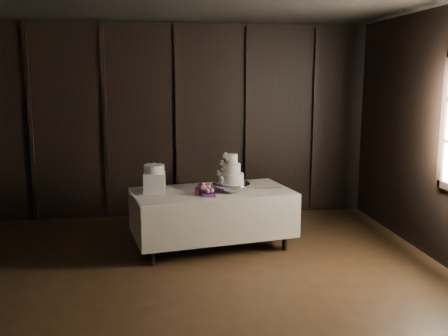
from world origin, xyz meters
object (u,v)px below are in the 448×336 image
Objects in this scene: cake_stand at (231,187)px; small_cake at (154,169)px; display_table at (212,217)px; box_pedestal at (155,183)px; bouquet at (204,190)px; wedding_cake at (229,172)px.

small_cake is (-0.97, -0.01, 0.26)m from cake_stand.
box_pedestal reaches higher than display_table.
small_cake reaches higher than bouquet.
bouquet is (-0.34, -0.17, -0.18)m from wedding_cake.
small_cake reaches higher than display_table.
bouquet is (-0.37, -0.19, 0.01)m from cake_stand.
box_pedestal reaches higher than bouquet.
cake_stand is 1.28× the size of bouquet.
box_pedestal is at bearing -179.66° from cake_stand.
display_table is 8.50× the size of small_cake.
wedding_cake is at bearing 26.95° from bouquet.
display_table is 4.44× the size of cake_stand.
box_pedestal is (-0.97, -0.01, 0.08)m from cake_stand.
bouquet is at bearing -16.98° from small_cake.
wedding_cake is at bearing -0.62° from small_cake.
bouquet is 1.45× the size of box_pedestal.
cake_stand is at bearing 0.34° from small_cake.
wedding_cake is at bearing -0.62° from box_pedestal.
wedding_cake reaches higher than display_table.
bouquet reaches higher than display_table.
display_table is at bearing 0.33° from box_pedestal.
bouquet is (-0.13, -0.19, 0.40)m from display_table.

